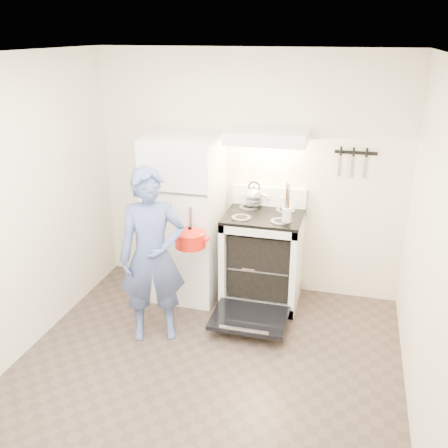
{
  "coord_description": "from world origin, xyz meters",
  "views": [
    {
      "loc": [
        1.04,
        -3.08,
        2.65
      ],
      "look_at": [
        -0.05,
        1.0,
        1.0
      ],
      "focal_mm": 40.0,
      "sensor_mm": 36.0,
      "label": 1
    }
  ],
  "objects_px": {
    "stove_body": "(262,259)",
    "dutch_oven": "(190,240)",
    "refrigerator": "(185,217)",
    "person": "(152,257)",
    "tea_kettle": "(254,194)"
  },
  "relations": [
    {
      "from": "stove_body",
      "to": "tea_kettle",
      "type": "bearing_deg",
      "value": 126.63
    },
    {
      "from": "stove_body",
      "to": "dutch_oven",
      "type": "relative_size",
      "value": 2.61
    },
    {
      "from": "refrigerator",
      "to": "person",
      "type": "bearing_deg",
      "value": -90.42
    },
    {
      "from": "stove_body",
      "to": "dutch_oven",
      "type": "bearing_deg",
      "value": -134.69
    },
    {
      "from": "stove_body",
      "to": "tea_kettle",
      "type": "height_order",
      "value": "tea_kettle"
    },
    {
      "from": "stove_body",
      "to": "person",
      "type": "distance_m",
      "value": 1.26
    },
    {
      "from": "refrigerator",
      "to": "dutch_oven",
      "type": "distance_m",
      "value": 0.6
    },
    {
      "from": "refrigerator",
      "to": "person",
      "type": "xyz_separation_m",
      "value": [
        -0.01,
        -0.87,
        -0.05
      ]
    },
    {
      "from": "tea_kettle",
      "to": "person",
      "type": "xyz_separation_m",
      "value": [
        -0.67,
        -1.09,
        -0.29
      ]
    },
    {
      "from": "refrigerator",
      "to": "person",
      "type": "relative_size",
      "value": 1.06
    },
    {
      "from": "refrigerator",
      "to": "dutch_oven",
      "type": "relative_size",
      "value": 4.81
    },
    {
      "from": "person",
      "to": "refrigerator",
      "type": "bearing_deg",
      "value": 66.74
    },
    {
      "from": "stove_body",
      "to": "dutch_oven",
      "type": "distance_m",
      "value": 0.91
    },
    {
      "from": "refrigerator",
      "to": "stove_body",
      "type": "height_order",
      "value": "refrigerator"
    },
    {
      "from": "dutch_oven",
      "to": "refrigerator",
      "type": "bearing_deg",
      "value": 113.17
    }
  ]
}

